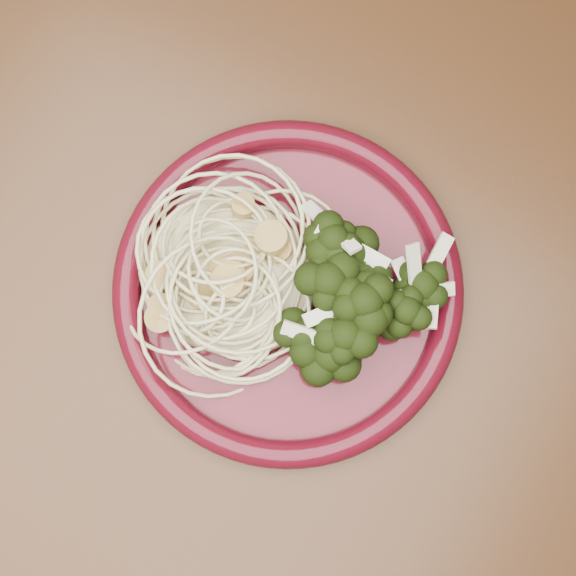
# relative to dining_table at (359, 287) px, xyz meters

# --- Properties ---
(dining_table) EXTENTS (1.20, 0.80, 0.75)m
(dining_table) POSITION_rel_dining_table_xyz_m (0.00, 0.00, 0.00)
(dining_table) COLOR #472814
(dining_table) RESTS_ON ground
(dinner_plate) EXTENTS (0.31, 0.31, 0.02)m
(dinner_plate) POSITION_rel_dining_table_xyz_m (-0.04, -0.04, 0.11)
(dinner_plate) COLOR #510F1A
(dinner_plate) RESTS_ON dining_table
(spaghetti_pile) EXTENTS (0.15, 0.14, 0.03)m
(spaghetti_pile) POSITION_rel_dining_table_xyz_m (-0.08, -0.06, 0.12)
(spaghetti_pile) COLOR beige
(spaghetti_pile) RESTS_ON dinner_plate
(scallop_cluster) EXTENTS (0.14, 0.14, 0.04)m
(scallop_cluster) POSITION_rel_dining_table_xyz_m (-0.08, -0.06, 0.15)
(scallop_cluster) COLOR gold
(scallop_cluster) RESTS_ON spaghetti_pile
(broccoli_pile) EXTENTS (0.12, 0.16, 0.05)m
(broccoli_pile) POSITION_rel_dining_table_xyz_m (0.01, -0.03, 0.13)
(broccoli_pile) COLOR black
(broccoli_pile) RESTS_ON dinner_plate
(onion_garnish) EXTENTS (0.08, 0.10, 0.05)m
(onion_garnish) POSITION_rel_dining_table_xyz_m (0.01, -0.03, 0.16)
(onion_garnish) COLOR beige
(onion_garnish) RESTS_ON broccoli_pile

